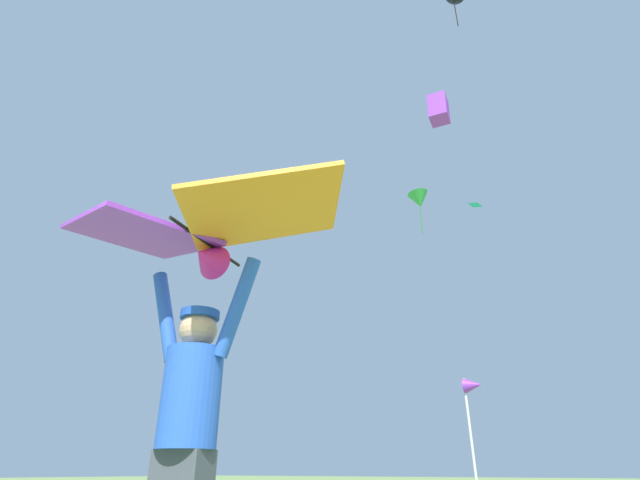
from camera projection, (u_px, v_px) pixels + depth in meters
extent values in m
cylinder|color=blue|center=(191.00, 397.00, 2.79)|extent=(0.41, 0.41, 0.56)
sphere|color=tan|center=(198.00, 330.00, 2.96)|extent=(0.23, 0.23, 0.23)
cylinder|color=#1E47AD|center=(200.00, 315.00, 3.00)|extent=(0.29, 0.29, 0.05)
cylinder|color=blue|center=(237.00, 307.00, 2.92)|extent=(0.29, 0.15, 0.62)
cylinder|color=blue|center=(166.00, 316.00, 3.10)|extent=(0.29, 0.15, 0.62)
cylinder|color=black|center=(208.00, 244.00, 3.22)|extent=(0.20, 0.79, 0.02)
cube|color=orange|center=(264.00, 210.00, 3.00)|extent=(1.23, 1.21, 0.23)
cube|color=purple|center=(141.00, 235.00, 3.32)|extent=(1.09, 0.98, 0.23)
cone|color=#DB2393|center=(207.00, 257.00, 3.17)|extent=(0.28, 0.25, 0.24)
cylinder|color=black|center=(456.00, 15.00, 20.89)|extent=(0.04, 0.04, 1.35)
pyramid|color=#19B2AD|center=(475.00, 204.00, 20.87)|extent=(0.65, 0.67, 0.26)
cube|color=purple|center=(439.00, 109.00, 14.13)|extent=(0.61, 0.66, 0.89)
cone|color=green|center=(419.00, 200.00, 23.10)|extent=(1.11, 1.10, 0.93)
cylinder|color=#237931|center=(421.00, 220.00, 22.63)|extent=(0.04, 0.04, 1.40)
pyramid|color=orange|center=(279.00, 178.00, 22.77)|extent=(0.84, 0.85, 0.30)
cylinder|color=silver|center=(472.00, 447.00, 7.43)|extent=(0.04, 0.04, 2.08)
cone|color=purple|center=(473.00, 385.00, 7.75)|extent=(0.28, 0.24, 0.24)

